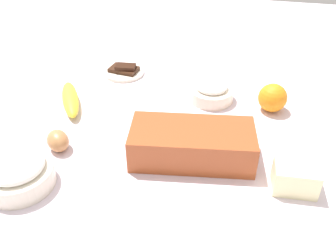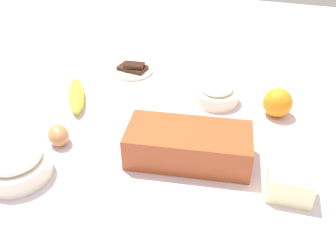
# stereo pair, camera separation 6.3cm
# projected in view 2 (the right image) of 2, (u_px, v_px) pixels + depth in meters

# --- Properties ---
(ground_plane) EXTENTS (2.40, 2.40, 0.02)m
(ground_plane) POSITION_uv_depth(u_px,v_px,m) (168.00, 136.00, 0.94)
(ground_plane) COLOR silver
(loaf_pan) EXTENTS (0.29, 0.17, 0.08)m
(loaf_pan) POSITION_uv_depth(u_px,v_px,m) (189.00, 144.00, 0.83)
(loaf_pan) COLOR #9E4723
(loaf_pan) RESTS_ON ground_plane
(flour_bowl) EXTENTS (0.15, 0.15, 0.07)m
(flour_bowl) POSITION_uv_depth(u_px,v_px,m) (15.00, 164.00, 0.79)
(flour_bowl) COLOR silver
(flour_bowl) RESTS_ON ground_plane
(sugar_bowl) EXTENTS (0.13, 0.13, 0.06)m
(sugar_bowl) POSITION_uv_depth(u_px,v_px,m) (216.00, 93.00, 1.04)
(sugar_bowl) COLOR silver
(sugar_bowl) RESTS_ON ground_plane
(banana) EXTENTS (0.13, 0.19, 0.04)m
(banana) POSITION_uv_depth(u_px,v_px,m) (76.00, 95.00, 1.05)
(banana) COLOR yellow
(banana) RESTS_ON ground_plane
(orange_fruit) EXTENTS (0.08, 0.08, 0.08)m
(orange_fruit) POSITION_uv_depth(u_px,v_px,m) (278.00, 103.00, 0.98)
(orange_fruit) COLOR orange
(orange_fruit) RESTS_ON ground_plane
(butter_block) EXTENTS (0.09, 0.07, 0.06)m
(butter_block) POSITION_uv_depth(u_px,v_px,m) (290.00, 185.00, 0.74)
(butter_block) COLOR #F4EDB2
(butter_block) RESTS_ON ground_plane
(egg_near_butter) EXTENTS (0.08, 0.08, 0.05)m
(egg_near_butter) POSITION_uv_depth(u_px,v_px,m) (58.00, 135.00, 0.89)
(egg_near_butter) COLOR #B27849
(egg_near_butter) RESTS_ON ground_plane
(chocolate_plate) EXTENTS (0.13, 0.13, 0.03)m
(chocolate_plate) POSITION_uv_depth(u_px,v_px,m) (133.00, 70.00, 1.20)
(chocolate_plate) COLOR silver
(chocolate_plate) RESTS_ON ground_plane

